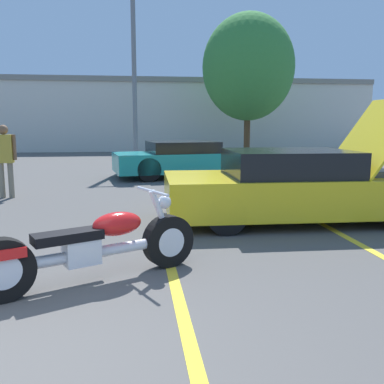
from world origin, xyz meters
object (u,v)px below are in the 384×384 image
(light_pole, at_px, (136,55))
(show_car_hood_open, at_px, (298,186))
(motorcycle, at_px, (94,247))
(parked_car_right_row, at_px, (187,159))
(tree_background, at_px, (248,67))
(spectator_by_show_car, at_px, (5,155))

(light_pole, relative_size, show_car_hood_open, 1.70)
(motorcycle, height_order, show_car_hood_open, show_car_hood_open)
(show_car_hood_open, bearing_deg, light_pole, 106.14)
(light_pole, height_order, show_car_hood_open, light_pole)
(light_pole, height_order, motorcycle, light_pole)
(motorcycle, xyz_separation_m, parked_car_right_row, (2.09, 8.96, 0.18))
(tree_background, height_order, motorcycle, tree_background)
(show_car_hood_open, height_order, spectator_by_show_car, show_car_hood_open)
(parked_car_right_row, relative_size, spectator_by_show_car, 2.92)
(tree_background, height_order, spectator_by_show_car, tree_background)
(motorcycle, bearing_deg, tree_background, 44.13)
(motorcycle, relative_size, show_car_hood_open, 0.49)
(spectator_by_show_car, bearing_deg, parked_car_right_row, 36.26)
(tree_background, xyz_separation_m, parked_car_right_row, (-4.18, -8.47, -3.94))
(tree_background, bearing_deg, show_car_hood_open, -101.37)
(motorcycle, xyz_separation_m, show_car_hood_open, (3.27, 2.55, 0.22))
(tree_background, height_order, parked_car_right_row, tree_background)
(show_car_hood_open, height_order, parked_car_right_row, show_car_hood_open)
(motorcycle, bearing_deg, spectator_by_show_car, 87.57)
(tree_background, relative_size, show_car_hood_open, 1.56)
(show_car_hood_open, bearing_deg, parked_car_right_row, 101.98)
(light_pole, xyz_separation_m, tree_background, (5.70, 4.50, 0.19))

